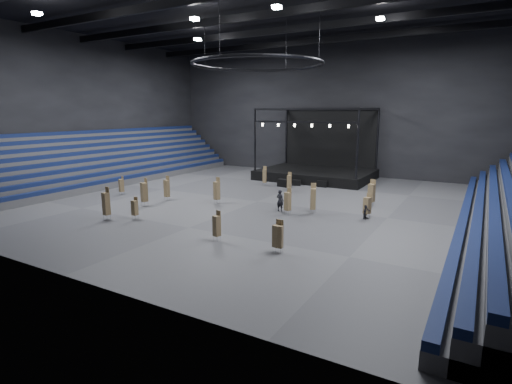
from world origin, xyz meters
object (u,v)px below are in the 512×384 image
Objects in this scene: chair_stack_3 at (372,192)px; chair_stack_13 at (217,225)px; chair_stack_11 at (217,190)px; chair_stack_1 at (367,205)px; flight_case_mid at (296,183)px; chair_stack_9 at (313,198)px; stage at (318,167)px; crew_member at (367,209)px; flight_case_left at (283,183)px; chair_stack_14 at (135,207)px; chair_stack_5 at (288,201)px; flight_case_right at (323,184)px; chair_stack_10 at (144,192)px; man_center at (280,201)px; chair_stack_8 at (265,176)px; chair_stack_6 at (167,188)px; chair_stack_7 at (277,235)px; chair_stack_4 at (279,236)px; chair_stack_12 at (289,181)px; chair_stack_2 at (121,185)px; chair_stack_0 at (106,203)px.

chair_stack_3 is 1.20× the size of chair_stack_13.
chair_stack_1 is at bearing 15.54° from chair_stack_11.
chair_stack_9 reaches higher than flight_case_mid.
stage is 8.90× the size of crew_member.
flight_case_left is 19.58m from chair_stack_14.
chair_stack_5 is at bearing 113.98° from crew_member.
flight_case_right is 22.49m from chair_stack_13.
flight_case_left is 12.80m from chair_stack_9.
chair_stack_13 is at bearing -7.89° from chair_stack_14.
chair_stack_10 reaches higher than man_center.
flight_case_right is 0.50× the size of chair_stack_5.
man_center is (6.61, 0.33, -0.34)m from chair_stack_11.
chair_stack_11 is at bearing -101.99° from flight_case_mid.
chair_stack_8 reaches higher than flight_case_left.
chair_stack_5 is (-5.43, -6.64, -0.13)m from chair_stack_3.
chair_stack_6 is at bearing -150.77° from chair_stack_1.
man_center is at bearing 127.18° from chair_stack_7.
chair_stack_4 is 20.07m from chair_stack_12.
flight_case_left reaches higher than flight_case_mid.
chair_stack_10 reaches higher than flight_case_mid.
chair_stack_13 is (-4.77, -0.01, 0.00)m from chair_stack_4.
chair_stack_8 is 1.24× the size of chair_stack_14.
chair_stack_2 is at bearing -160.16° from chair_stack_5.
chair_stack_7 is 0.83× the size of chair_stack_11.
chair_stack_3 is 0.96× the size of chair_stack_10.
flight_case_left is 1.17× the size of flight_case_right.
chair_stack_6 is (-12.87, -0.90, 0.06)m from chair_stack_5.
chair_stack_0 reaches higher than chair_stack_3.
man_center is at bearing 172.44° from chair_stack_9.
chair_stack_1 is at bearing 34.56° from chair_stack_5.
chair_stack_12 is at bearing -49.18° from flight_case_left.
chair_stack_6 is (-18.30, -7.54, -0.08)m from chair_stack_3.
chair_stack_6 is 2.93m from chair_stack_10.
chair_stack_14 is at bearing -101.36° from stage.
chair_stack_7 is 13.78m from chair_stack_14.
flight_case_left is 0.51× the size of chair_stack_10.
chair_stack_4 is 10.72m from man_center.
chair_stack_6 is 14.80m from chair_stack_9.
chair_stack_4 reaches higher than man_center.
chair_stack_6 reaches higher than man_center.
chair_stack_10 is at bearing 153.45° from chair_stack_4.
chair_stack_8 is at bearing 173.20° from chair_stack_3.
chair_stack_4 reaches higher than flight_case_right.
stage is 25.03m from chair_stack_2.
chair_stack_6 is 13.46m from chair_stack_12.
chair_stack_3 is at bearing 42.13° from chair_stack_14.
chair_stack_8 is (-6.41, -2.46, 0.80)m from flight_case_right.
chair_stack_12 is at bearing 113.57° from chair_stack_13.
stage is at bearing 140.05° from chair_stack_3.
chair_stack_0 is at bearing -127.36° from chair_stack_3.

